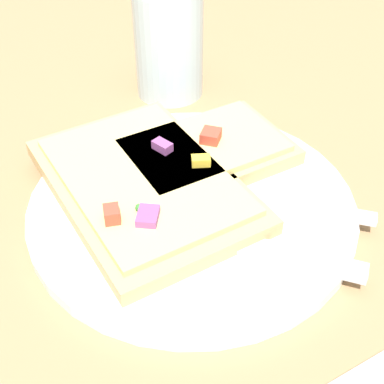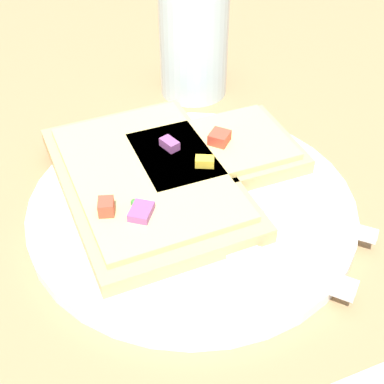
# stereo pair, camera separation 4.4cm
# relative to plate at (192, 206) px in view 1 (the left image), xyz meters

# --- Properties ---
(ground_plane) EXTENTS (4.00, 4.00, 0.00)m
(ground_plane) POSITION_rel_plate_xyz_m (0.00, 0.00, -0.01)
(ground_plane) COLOR #9E7A51
(plate) EXTENTS (0.28, 0.28, 0.01)m
(plate) POSITION_rel_plate_xyz_m (0.00, 0.00, 0.00)
(plate) COLOR white
(plate) RESTS_ON ground
(fork) EXTENTS (0.16, 0.16, 0.01)m
(fork) POSITION_rel_plate_xyz_m (0.03, -0.01, 0.01)
(fork) COLOR silver
(fork) RESTS_ON plate
(knife) EXTENTS (0.15, 0.16, 0.01)m
(knife) POSITION_rel_plate_xyz_m (0.01, -0.07, 0.01)
(knife) COLOR silver
(knife) RESTS_ON plate
(pizza_slice_main) EXTENTS (0.14, 0.21, 0.03)m
(pizza_slice_main) POSITION_rel_plate_xyz_m (-0.03, 0.03, 0.02)
(pizza_slice_main) COLOR tan
(pizza_slice_main) RESTS_ON plate
(pizza_slice_corner) EXTENTS (0.15, 0.10, 0.03)m
(pizza_slice_corner) POSITION_rel_plate_xyz_m (0.04, 0.04, 0.02)
(pizza_slice_corner) COLOR tan
(pizza_slice_corner) RESTS_ON plate
(crumb_scatter) EXTENTS (0.09, 0.07, 0.01)m
(crumb_scatter) POSITION_rel_plate_xyz_m (0.01, 0.01, 0.01)
(crumb_scatter) COLOR tan
(crumb_scatter) RESTS_ON plate
(drinking_glass) EXTENTS (0.07, 0.07, 0.12)m
(drinking_glass) POSITION_rel_plate_xyz_m (0.08, 0.19, 0.05)
(drinking_glass) COLOR silver
(drinking_glass) RESTS_ON ground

